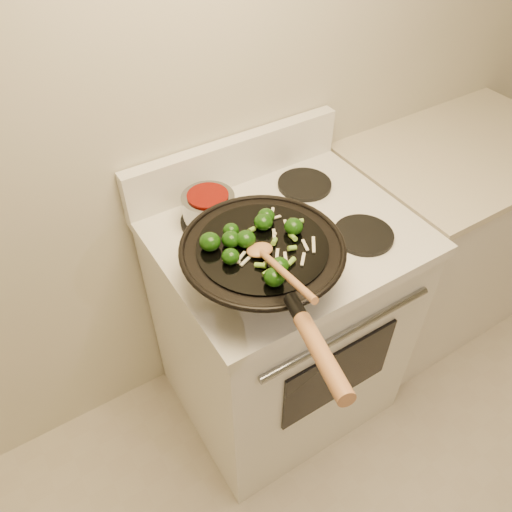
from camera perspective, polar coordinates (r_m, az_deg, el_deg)
stove at (r=1.85m, az=2.75°, el=-7.44°), size 0.78×0.67×1.08m
counter_unit at (r=2.33m, az=20.25°, el=2.07°), size 0.90×0.62×0.91m
wok at (r=1.30m, az=0.79°, el=-0.77°), size 0.43×0.70×0.21m
stirfry at (r=1.24m, az=-0.25°, el=1.72°), size 0.28×0.26×0.05m
wooden_spoon at (r=1.16m, az=2.01°, el=-0.80°), size 0.09×0.31×0.12m
saucepan at (r=1.51m, az=-5.38°, el=5.53°), size 0.16×0.24×0.09m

